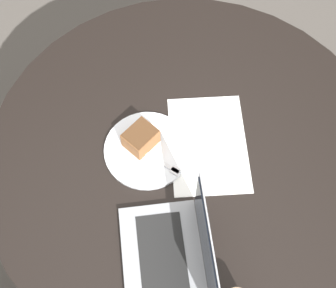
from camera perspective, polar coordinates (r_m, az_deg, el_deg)
ground_plane at (r=2.15m, az=1.77°, el=-9.50°), size 12.00×12.00×0.00m
dining_table at (r=1.57m, az=2.39°, el=-2.45°), size 1.28×1.28×0.73m
paper_document at (r=1.48m, az=4.94°, el=-0.00°), size 0.41×0.35×0.00m
plate at (r=1.46m, az=-2.56°, el=-0.70°), size 0.27×0.27×0.01m
cake_slice at (r=1.44m, az=-3.36°, el=0.74°), size 0.11×0.12×0.07m
fork at (r=1.43m, az=-0.88°, el=-2.20°), size 0.16×0.10×0.00m
laptop at (r=1.31m, az=0.77°, el=-14.02°), size 0.40×0.33×0.22m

